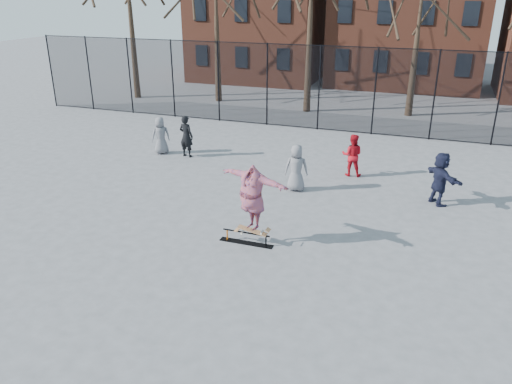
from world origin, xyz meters
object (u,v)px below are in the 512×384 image
(bystander_red, at_px, (352,155))
(skateboard, at_px, (252,231))
(skate_rail, at_px, (246,239))
(skater, at_px, (252,199))
(bystander_extra, at_px, (296,168))
(bystander_navy, at_px, (440,179))
(bystander_grey, at_px, (161,135))
(bystander_black, at_px, (186,136))

(bystander_red, bearing_deg, skateboard, 69.93)
(skate_rail, relative_size, skater, 0.69)
(bystander_red, bearing_deg, bystander_extra, 48.32)
(skate_rail, distance_m, skater, 1.20)
(bystander_red, relative_size, bystander_extra, 0.97)
(bystander_navy, bearing_deg, skate_rail, 96.20)
(bystander_navy, bearing_deg, bystander_grey, 44.09)
(skater, distance_m, bystander_red, 6.46)
(skateboard, bearing_deg, skater, -116.57)
(skateboard, distance_m, bystander_navy, 6.51)
(skater, relative_size, bystander_extra, 1.36)
(skater, relative_size, bystander_navy, 1.27)
(skateboard, bearing_deg, bystander_extra, 89.02)
(bystander_grey, relative_size, bystander_extra, 0.96)
(bystander_grey, height_order, bystander_red, bystander_red)
(bystander_black, bearing_deg, bystander_navy, 179.56)
(bystander_red, relative_size, bystander_navy, 0.91)
(skate_rail, distance_m, bystander_extra, 4.20)
(skate_rail, xyz_separation_m, skater, (0.17, -0.00, 1.19))
(skate_rail, relative_size, bystander_grey, 0.98)
(bystander_red, xyz_separation_m, bystander_navy, (3.04, -1.70, 0.08))
(skate_rail, relative_size, bystander_red, 0.97)
(skateboard, distance_m, skater, 0.94)
(bystander_black, height_order, bystander_extra, bystander_black)
(skate_rail, height_order, bystander_black, bystander_black)
(skater, relative_size, bystander_red, 1.40)
(skater, distance_m, bystander_black, 8.07)
(skater, distance_m, bystander_extra, 4.17)
(skateboard, height_order, bystander_grey, bystander_grey)
(bystander_navy, bearing_deg, skater, 97.25)
(bystander_extra, bearing_deg, skater, 76.03)
(skate_rail, xyz_separation_m, bystander_black, (-4.94, 6.23, 0.72))
(bystander_black, relative_size, bystander_navy, 0.99)
(skate_rail, xyz_separation_m, bystander_red, (1.77, 6.24, 0.65))
(skateboard, xyz_separation_m, skater, (-0.00, -0.00, 0.94))
(bystander_black, bearing_deg, skateboard, 138.74)
(skate_rail, bearing_deg, skater, -0.00)
(bystander_grey, relative_size, bystander_red, 0.99)
(skateboard, height_order, skater, skater)
(skate_rail, height_order, bystander_grey, bystander_grey)
(skate_rail, distance_m, bystander_black, 7.98)
(bystander_navy, bearing_deg, bystander_red, 23.71)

